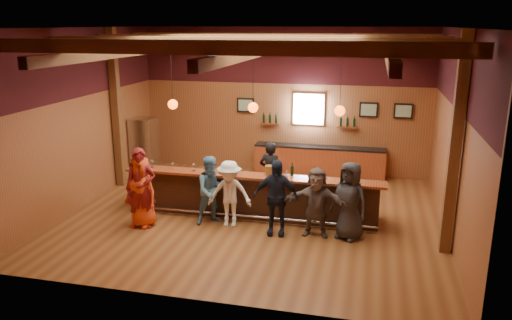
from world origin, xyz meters
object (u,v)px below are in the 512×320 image
object	(u,v)px
customer_navy	(276,197)
ice_bucket	(269,170)
bottle_a	(274,169)
customer_white	(230,194)
customer_denim	(212,190)
customer_redvest	(141,188)
customer_dark	(349,201)
customer_orange	(141,192)
stainless_fridge	(144,147)
back_bar_cabinet	(319,161)
customer_brown	(316,202)
bartender	(270,173)
bar_counter	(255,194)

from	to	relation	value
customer_navy	ice_bucket	world-z (taller)	customer_navy
bottle_a	customer_white	bearing A→B (deg)	-145.56
customer_denim	ice_bucket	world-z (taller)	customer_denim
customer_redvest	customer_dark	world-z (taller)	customer_redvest
ice_bucket	bottle_a	distance (m)	0.11
customer_redvest	customer_navy	size ratio (longest dim) A/B	1.09
customer_navy	bottle_a	world-z (taller)	customer_navy
customer_dark	bottle_a	world-z (taller)	customer_dark
customer_redvest	customer_orange	bearing A→B (deg)	100.48
customer_redvest	customer_dark	xyz separation A→B (m)	(4.69, 0.47, -0.07)
stainless_fridge	customer_orange	xyz separation A→B (m)	(1.72, -3.79, -0.06)
back_bar_cabinet	customer_navy	distance (m)	4.70
customer_redvest	customer_denim	world-z (taller)	customer_redvest
customer_orange	back_bar_cabinet	bearing A→B (deg)	65.99
customer_brown	bartender	world-z (taller)	bartender
stainless_fridge	ice_bucket	bearing A→B (deg)	-30.74
customer_redvest	bartender	size ratio (longest dim) A/B	1.13
customer_dark	bottle_a	xyz separation A→B (m)	(-1.82, 0.71, 0.39)
customer_white	customer_brown	world-z (taller)	customer_brown
bartender	customer_denim	bearing A→B (deg)	64.16
back_bar_cabinet	customer_navy	size ratio (longest dim) A/B	2.31
customer_navy	bar_counter	bearing A→B (deg)	121.04
customer_navy	bartender	bearing A→B (deg)	102.40
customer_dark	bartender	size ratio (longest dim) A/B	1.04
customer_navy	bottle_a	bearing A→B (deg)	101.68
customer_redvest	customer_navy	world-z (taller)	customer_redvest
back_bar_cabinet	ice_bucket	distance (m)	3.96
customer_denim	customer_white	world-z (taller)	customer_denim
back_bar_cabinet	stainless_fridge	bearing A→B (deg)	-168.07
back_bar_cabinet	customer_orange	bearing A→B (deg)	-126.06
back_bar_cabinet	bottle_a	world-z (taller)	bottle_a
customer_navy	bartender	world-z (taller)	customer_navy
customer_white	stainless_fridge	bearing A→B (deg)	131.88
customer_denim	stainless_fridge	bearing A→B (deg)	100.31
bartender	bottle_a	world-z (taller)	bartender
customer_brown	customer_orange	bearing A→B (deg)	-174.16
back_bar_cabinet	customer_redvest	world-z (taller)	customer_redvest
back_bar_cabinet	customer_redvest	size ratio (longest dim) A/B	2.12
customer_denim	bartender	xyz separation A→B (m)	(1.07, 1.60, 0.02)
customer_white	customer_dark	world-z (taller)	customer_dark
customer_redvest	bottle_a	size ratio (longest dim) A/B	4.88
customer_dark	bartender	world-z (taller)	customer_dark
back_bar_cabinet	customer_white	world-z (taller)	customer_white
customer_orange	customer_denim	world-z (taller)	customer_orange
bar_counter	ice_bucket	world-z (taller)	ice_bucket
customer_redvest	customer_brown	size ratio (longest dim) A/B	1.20
bar_counter	bartender	bearing A→B (deg)	74.97
customer_orange	customer_dark	distance (m)	4.74
bar_counter	customer_brown	xyz separation A→B (m)	(1.61, -0.96, 0.27)
customer_denim	bartender	world-z (taller)	bartender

